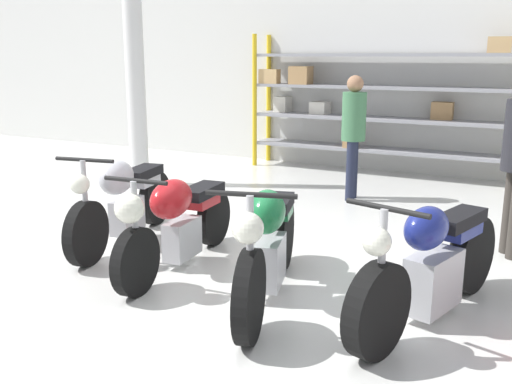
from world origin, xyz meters
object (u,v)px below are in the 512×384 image
at_px(motorcycle_red, 177,219).
at_px(motorcycle_blue, 432,265).
at_px(shelving_rack, 375,101).
at_px(person_browsing, 354,128).
at_px(motorcycle_silver, 124,199).
at_px(motorcycle_green, 269,243).

xyz_separation_m(motorcycle_red, motorcycle_blue, (2.26, -0.01, -0.04)).
distance_m(shelving_rack, motorcycle_blue, 5.57).
xyz_separation_m(motorcycle_red, person_browsing, (0.57, 3.26, 0.51)).
relative_size(motorcycle_silver, motorcycle_red, 1.02).
relative_size(motorcycle_silver, motorcycle_blue, 0.98).
relative_size(motorcycle_green, person_browsing, 1.24).
bearing_deg(person_browsing, motorcycle_silver, 53.53).
height_order(motorcycle_red, person_browsing, person_browsing).
height_order(shelving_rack, motorcycle_red, shelving_rack).
bearing_deg(motorcycle_silver, motorcycle_blue, 72.24).
bearing_deg(person_browsing, motorcycle_blue, 108.12).
bearing_deg(person_browsing, motorcycle_red, 70.87).
distance_m(motorcycle_silver, motorcycle_blue, 3.21).
height_order(shelving_rack, motorcycle_silver, shelving_rack).
height_order(motorcycle_silver, motorcycle_green, motorcycle_green).
xyz_separation_m(shelving_rack, motorcycle_green, (0.75, -5.39, -0.72)).
xyz_separation_m(motorcycle_green, motorcycle_blue, (1.21, 0.24, -0.05)).
xyz_separation_m(motorcycle_blue, person_browsing, (-1.70, 3.28, 0.55)).
bearing_deg(motorcycle_green, motorcycle_red, -119.25).
relative_size(motorcycle_blue, person_browsing, 1.23).
bearing_deg(motorcycle_green, shelving_rack, 171.98).
height_order(motorcycle_red, motorcycle_blue, motorcycle_blue).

